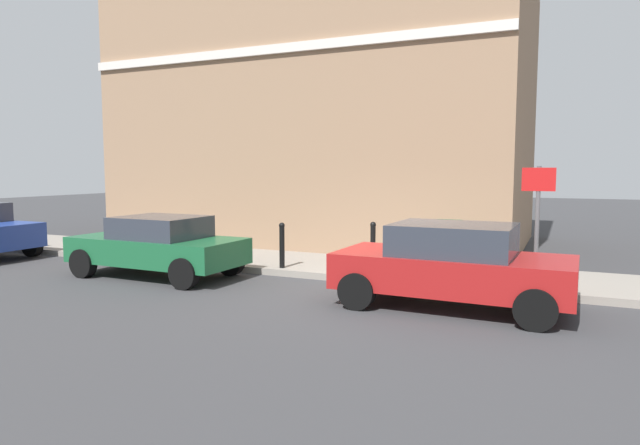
% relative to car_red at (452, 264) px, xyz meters
% --- Properties ---
extents(ground, '(80.00, 80.00, 0.00)m').
position_rel_car_red_xyz_m(ground, '(0.63, 1.37, -0.76)').
color(ground, '#38383A').
extents(sidewalk, '(2.60, 30.00, 0.15)m').
position_rel_car_red_xyz_m(sidewalk, '(2.53, 7.37, -0.68)').
color(sidewalk, gray).
rests_on(sidewalk, ground).
extents(corner_building, '(7.78, 12.45, 8.13)m').
position_rel_car_red_xyz_m(corner_building, '(7.67, 5.60, 3.31)').
color(corner_building, '#937256').
rests_on(corner_building, ground).
extents(car_red, '(1.98, 3.99, 1.46)m').
position_rel_car_red_xyz_m(car_red, '(0.00, 0.00, 0.00)').
color(car_red, maroon).
rests_on(car_red, ground).
extents(car_green, '(1.91, 3.94, 1.35)m').
position_rel_car_red_xyz_m(car_green, '(0.10, 6.50, -0.05)').
color(car_green, '#195933').
rests_on(car_green, ground).
extents(utility_cabinet, '(0.46, 0.61, 1.15)m').
position_rel_car_red_xyz_m(utility_cabinet, '(2.41, 0.56, -0.08)').
color(utility_cabinet, '#1E4C28').
rests_on(utility_cabinet, sidewalk).
extents(bollard_near_cabinet, '(0.14, 0.14, 1.04)m').
position_rel_car_red_xyz_m(bollard_near_cabinet, '(2.51, 2.29, -0.05)').
color(bollard_near_cabinet, black).
rests_on(bollard_near_cabinet, sidewalk).
extents(bollard_far_kerb, '(0.14, 0.14, 1.04)m').
position_rel_car_red_xyz_m(bollard_far_kerb, '(1.48, 4.12, -0.05)').
color(bollard_far_kerb, black).
rests_on(bollard_far_kerb, sidewalk).
extents(street_sign, '(0.08, 0.60, 2.30)m').
position_rel_car_red_xyz_m(street_sign, '(1.67, -1.26, 0.90)').
color(street_sign, '#59595B').
rests_on(street_sign, sidewalk).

